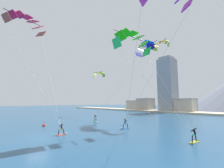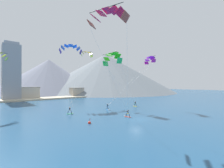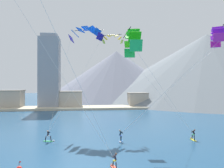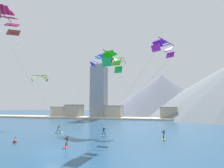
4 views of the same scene
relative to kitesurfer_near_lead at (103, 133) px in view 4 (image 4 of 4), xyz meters
The scene contains 20 objects.
ground_plane 12.89m from the kitesurfer_near_lead, 101.72° to the right, with size 400.00×400.00×0.00m, color navy.
kitesurfer_near_lead is the anchor object (origin of this frame).
kitesurfer_near_trail 10.54m from the kitesurfer_near_lead, behind, with size 1.79×0.78×1.77m.
kitesurfer_mid_center 11.16m from the kitesurfer_near_lead, ahead, with size 0.61×1.77×1.72m.
kitesurfer_far_left 9.99m from the kitesurfer_near_lead, 103.29° to the right, with size 0.84×1.78×1.64m.
parafoil_kite_near_lead 19.06m from the kitesurfer_near_lead, 27.12° to the right, with size 13.02×8.63×14.18m.
parafoil_kite_near_trail 23.31m from the kitesurfer_near_lead, 110.79° to the left, with size 9.30×13.99×18.94m.
parafoil_kite_mid_center 14.59m from the kitesurfer_near_lead, 11.79° to the left, with size 10.27×7.79×15.03m.
parafoil_kite_far_left 25.01m from the kitesurfer_near_lead, 128.49° to the right, with size 10.68×7.34×18.37m.
parafoil_kite_distant_high_outer 21.13m from the kitesurfer_near_lead, 88.25° to the left, with size 4.32×1.83×1.91m.
parafoil_kite_distant_low_drift 30.73m from the kitesurfer_near_lead, 153.16° to the left, with size 5.05×2.44×1.88m.
race_marker_buoy 14.93m from the kitesurfer_near_lead, 141.42° to the right, with size 0.56×0.56×1.02m.
shoreline_strip 44.68m from the kitesurfer_near_lead, 93.36° to the left, with size 180.00×10.00×0.70m, color beige.
shore_building_harbour_front 54.81m from the kitesurfer_near_lead, 58.85° to the left, with size 10.05×5.54×4.06m.
shore_building_promenade_mid 63.29m from the kitesurfer_near_lead, 128.62° to the left, with size 8.19×7.16×5.42m.
shore_building_quay_east 56.72m from the kitesurfer_near_lead, 122.75° to the left, with size 7.88×6.64×6.44m.
shore_building_quay_west 49.70m from the kitesurfer_near_lead, 102.65° to the left, with size 9.51×6.82×6.00m.
shore_building_old_town 49.95m from the kitesurfer_near_lead, 73.29° to the left, with size 7.22×5.53×5.33m.
highrise_tower 52.52m from the kitesurfer_near_lead, 110.28° to the left, with size 7.00×7.00×26.16m.
mountain_peak_central_summit 96.97m from the kitesurfer_near_lead, 82.10° to the left, with size 82.56×82.56×27.94m.
Camera 4 is at (13.18, -20.25, 5.75)m, focal length 28.00 mm.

